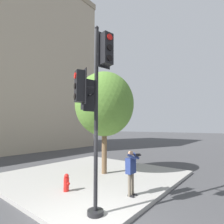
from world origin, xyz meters
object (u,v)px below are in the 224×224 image
object	(u,v)px
street_tree	(104,104)
fire_hydrant	(66,183)
traffic_signal_pole	(92,96)
person_photographer	(131,169)

from	to	relation	value
street_tree	fire_hydrant	size ratio (longest dim) A/B	8.35
fire_hydrant	street_tree	bearing A→B (deg)	11.06
traffic_signal_pole	person_photographer	bearing A→B (deg)	-3.49
traffic_signal_pole	street_tree	world-z (taller)	traffic_signal_pole
fire_hydrant	traffic_signal_pole	bearing A→B (deg)	-108.84
person_photographer	street_tree	size ratio (longest dim) A/B	0.29
person_photographer	fire_hydrant	distance (m)	2.57
traffic_signal_pole	fire_hydrant	xyz separation A→B (m)	(0.71, 2.07, -3.06)
street_tree	fire_hydrant	world-z (taller)	street_tree
person_photographer	fire_hydrant	xyz separation A→B (m)	(-1.19, 2.19, -0.62)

